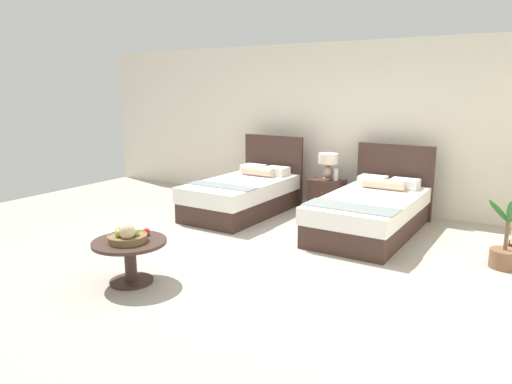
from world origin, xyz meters
name	(u,v)px	position (x,y,z in m)	size (l,w,h in m)	color
ground_plane	(249,252)	(0.00, 0.00, -0.01)	(10.32, 9.42, 0.02)	#AAA094
wall_back	(339,125)	(0.00, 2.91, 1.38)	(10.32, 0.12, 2.76)	silver
bed_near_window	(244,194)	(-1.06, 1.54, 0.31)	(1.18, 2.09, 1.19)	#3C2720
bed_near_corner	(371,212)	(1.06, 1.54, 0.30)	(1.23, 2.26, 1.16)	#3C2720
nightstand	(327,195)	(0.06, 2.33, 0.27)	(0.55, 0.41, 0.54)	#3C2720
table_lamp	(328,163)	(0.06, 2.35, 0.82)	(0.32, 0.32, 0.42)	tan
vase	(336,175)	(0.22, 2.29, 0.64)	(0.08, 0.08, 0.20)	#B5BABF
coffee_table	(130,253)	(-0.54, -1.47, 0.33)	(0.77, 0.77, 0.46)	#3C2720
fruit_bowl	(127,236)	(-0.52, -1.52, 0.52)	(0.41, 0.41, 0.21)	brown
loose_apple	(146,232)	(-0.53, -1.24, 0.50)	(0.08, 0.08, 0.08)	red
loose_orange	(119,232)	(-0.77, -1.40, 0.50)	(0.09, 0.09, 0.09)	orange
potted_palm	(505,250)	(2.78, 1.01, 0.21)	(0.53, 0.50, 0.84)	brown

